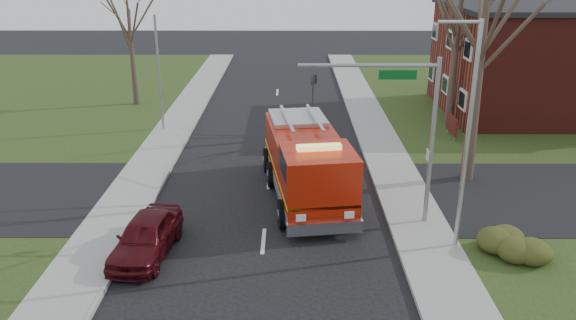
{
  "coord_description": "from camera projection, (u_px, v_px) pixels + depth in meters",
  "views": [
    {
      "loc": [
        1.03,
        -19.04,
        10.48
      ],
      "look_at": [
        0.93,
        3.56,
        2.0
      ],
      "focal_mm": 35.0,
      "sensor_mm": 36.0,
      "label": 1
    }
  ],
  "objects": [
    {
      "name": "brick_building",
      "position": [
        562.0,
        60.0,
        37.0
      ],
      "size": [
        15.4,
        10.4,
        7.25
      ],
      "color": "maroon",
      "rests_on": "ground"
    },
    {
      "name": "bare_tree_left",
      "position": [
        129.0,
        27.0,
        38.32
      ],
      "size": [
        4.5,
        4.5,
        9.0
      ],
      "color": "#3A2A22",
      "rests_on": "ground"
    },
    {
      "name": "bare_tree_near",
      "position": [
        484.0,
        25.0,
        24.48
      ],
      "size": [
        6.0,
        6.0,
        12.0
      ],
      "color": "#3A2A22",
      "rests_on": "ground"
    },
    {
      "name": "sidewalk_right",
      "position": [
        425.0,
        240.0,
        21.46
      ],
      "size": [
        2.4,
        80.0,
        0.15
      ],
      "primitive_type": "cube",
      "color": "gray",
      "rests_on": "ground"
    },
    {
      "name": "fire_engine",
      "position": [
        307.0,
        165.0,
        24.78
      ],
      "size": [
        4.21,
        8.81,
        3.42
      ],
      "rotation": [
        0.0,
        0.0,
        0.14
      ],
      "color": "#B01A08",
      "rests_on": "ground"
    },
    {
      "name": "health_center_sign",
      "position": [
        452.0,
        125.0,
        32.86
      ],
      "size": [
        0.12,
        2.0,
        1.4
      ],
      "color": "#501512",
      "rests_on": "ground"
    },
    {
      "name": "utility_pole_far",
      "position": [
        159.0,
        75.0,
        33.41
      ],
      "size": [
        0.14,
        0.14,
        7.0
      ],
      "primitive_type": "cylinder",
      "color": "gray",
      "rests_on": "ground"
    },
    {
      "name": "bare_tree_far",
      "position": [
        459.0,
        22.0,
        33.23
      ],
      "size": [
        5.25,
        5.25,
        10.5
      ],
      "color": "#3A2A22",
      "rests_on": "ground"
    },
    {
      "name": "hedge_corner",
      "position": [
        510.0,
        241.0,
        20.33
      ],
      "size": [
        2.8,
        2.0,
        0.9
      ],
      "primitive_type": "ellipsoid",
      "color": "#2D3613",
      "rests_on": "lawn_right"
    },
    {
      "name": "sidewalk_left",
      "position": [
        102.0,
        239.0,
        21.51
      ],
      "size": [
        2.4,
        80.0,
        0.15
      ],
      "primitive_type": "cube",
      "color": "gray",
      "rests_on": "ground"
    },
    {
      "name": "streetlight_pole",
      "position": [
        467.0,
        132.0,
        19.41
      ],
      "size": [
        1.48,
        0.16,
        8.4
      ],
      "color": "#B7BABF",
      "rests_on": "ground"
    },
    {
      "name": "ground",
      "position": [
        263.0,
        241.0,
        21.51
      ],
      "size": [
        120.0,
        120.0,
        0.0
      ],
      "primitive_type": "plane",
      "color": "black",
      "rests_on": "ground"
    },
    {
      "name": "parked_car_maroon",
      "position": [
        146.0,
        236.0,
        20.33
      ],
      "size": [
        2.23,
        4.55,
        1.49
      ],
      "primitive_type": "imported",
      "rotation": [
        0.0,
        0.0,
        -0.11
      ],
      "color": "#450B10",
      "rests_on": "ground"
    },
    {
      "name": "traffic_signal_mast",
      "position": [
        401.0,
        112.0,
        21.24
      ],
      "size": [
        5.29,
        0.18,
        6.8
      ],
      "color": "gray",
      "rests_on": "ground"
    }
  ]
}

